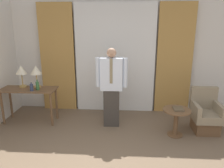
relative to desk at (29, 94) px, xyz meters
name	(u,v)px	position (x,y,z in m)	size (l,w,h in m)	color
wall_back	(115,56)	(1.83, 0.91, 0.72)	(10.00, 0.06, 2.70)	silver
curtain_sheer_center	(115,59)	(1.83, 0.78, 0.66)	(1.88, 0.06, 2.58)	white
curtain_drape_left	(58,59)	(0.44, 0.78, 0.66)	(0.82, 0.06, 2.58)	#B28442
curtain_drape_right	(174,60)	(3.22, 0.78, 0.66)	(0.82, 0.06, 2.58)	#B28442
desk	(29,94)	(0.00, 0.00, 0.00)	(1.19, 0.48, 0.76)	brown
table_lamp_left	(21,71)	(-0.16, 0.10, 0.49)	(0.23, 0.23, 0.48)	tan
table_lamp_right	(36,71)	(0.16, 0.10, 0.49)	(0.23, 0.23, 0.48)	tan
bottle_near_edge	(38,86)	(0.24, -0.06, 0.22)	(0.07, 0.07, 0.22)	#336638
bottle_by_lamp	(32,87)	(0.14, -0.14, 0.20)	(0.07, 0.07, 0.18)	#2D3851
person	(111,85)	(1.80, -0.08, 0.26)	(0.65, 0.21, 1.65)	#38332D
armchair	(205,115)	(3.71, -0.19, -0.31)	(0.53, 0.58, 0.87)	brown
side_table	(176,118)	(3.07, -0.44, -0.26)	(0.53, 0.53, 0.54)	brown
book	(178,109)	(3.10, -0.45, -0.08)	(0.18, 0.23, 0.03)	brown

